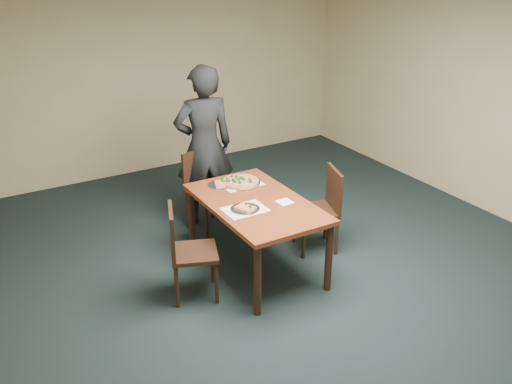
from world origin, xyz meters
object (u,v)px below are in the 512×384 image
dining_table (256,210)px  chair_right (323,205)px  pizza_pan (240,181)px  chair_far (204,185)px  slice_plate_near (245,208)px  chair_left (185,247)px  diner (204,146)px  slice_plate_far (221,184)px

dining_table → chair_right: 0.84m
dining_table → pizza_pan: 0.49m
chair_far → slice_plate_near: 1.25m
chair_left → diner: bearing=-11.9°
dining_table → chair_far: 1.12m
chair_far → diner: size_ratio=0.49×
dining_table → chair_far: chair_far is taller
chair_far → chair_right: same height
chair_right → diner: (-0.79, 1.24, 0.42)m
chair_far → chair_right: size_ratio=1.00×
pizza_pan → chair_far: bearing=100.3°
chair_right → slice_plate_far: size_ratio=3.25×
chair_far → diner: bearing=47.3°
chair_left → slice_plate_far: chair_left is taller
pizza_pan → diner: bearing=92.9°
chair_left → chair_right: (1.64, 0.10, 0.00)m
slice_plate_near → slice_plate_far: 0.64m
slice_plate_near → dining_table: bearing=30.6°
chair_far → slice_plate_far: chair_far is taller
chair_right → pizza_pan: 0.92m
chair_right → slice_plate_far: chair_right is taller
chair_left → chair_far: bearing=-12.1°
diner → slice_plate_far: size_ratio=6.67×
chair_right → pizza_pan: chair_right is taller
dining_table → slice_plate_far: slice_plate_far is taller
slice_plate_near → chair_far: bearing=83.1°
chair_far → pizza_pan: 0.70m
dining_table → slice_plate_far: (-0.11, 0.53, 0.10)m
chair_left → slice_plate_near: (0.63, -0.01, 0.25)m
dining_table → chair_left: size_ratio=1.65×
chair_right → slice_plate_near: 1.04m
pizza_pan → slice_plate_far: (-0.19, 0.06, -0.01)m
chair_left → pizza_pan: (0.89, 0.56, 0.26)m
chair_left → diner: (0.85, 1.34, 0.42)m
dining_table → diner: size_ratio=0.80×
diner → slice_plate_near: size_ratio=6.67×
diner → pizza_pan: bearing=102.5°
slice_plate_far → dining_table: bearing=-78.8°
dining_table → slice_plate_far: bearing=101.2°
diner → pizza_pan: (0.04, -0.78, -0.16)m
chair_far → pizza_pan: size_ratio=2.21×
chair_right → diner: diner is taller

